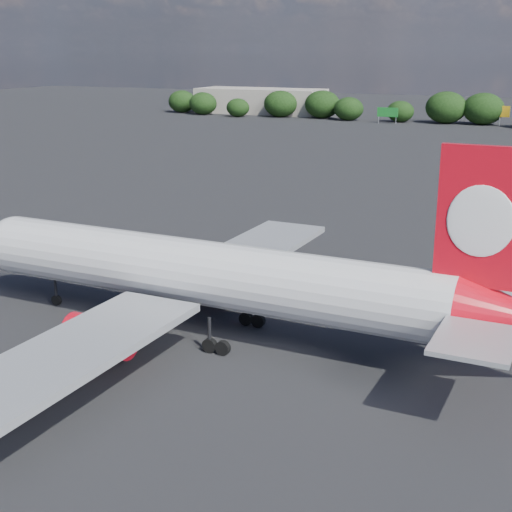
% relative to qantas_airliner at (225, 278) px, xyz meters
% --- Properties ---
extents(ground, '(500.00, 500.00, 0.00)m').
position_rel_qantas_airliner_xyz_m(ground, '(-11.49, 43.61, -4.62)').
color(ground, black).
rests_on(ground, ground).
extents(qantas_airliner, '(46.40, 44.04, 15.18)m').
position_rel_qantas_airliner_xyz_m(qantas_airliner, '(0.00, 0.00, 0.00)').
color(qantas_airliner, silver).
rests_on(qantas_airliner, ground).
extents(terminal_building, '(42.00, 16.00, 8.00)m').
position_rel_qantas_airliner_xyz_m(terminal_building, '(-76.49, 175.61, -0.62)').
color(terminal_building, gray).
rests_on(terminal_building, ground).
extents(highway_sign, '(6.00, 0.30, 4.50)m').
position_rel_qantas_airliner_xyz_m(highway_sign, '(-29.49, 159.61, -1.50)').
color(highway_sign, '#156C23').
rests_on(highway_sign, ground).
extents(billboard_yellow, '(5.00, 0.30, 5.50)m').
position_rel_qantas_airliner_xyz_m(billboard_yellow, '(0.51, 165.61, -0.76)').
color(billboard_yellow, gold).
rests_on(billboard_yellow, ground).
extents(horizon_treeline, '(200.85, 16.47, 9.20)m').
position_rel_qantas_airliner_xyz_m(horizon_treeline, '(1.60, 163.93, -0.54)').
color(horizon_treeline, black).
rests_on(horizon_treeline, ground).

